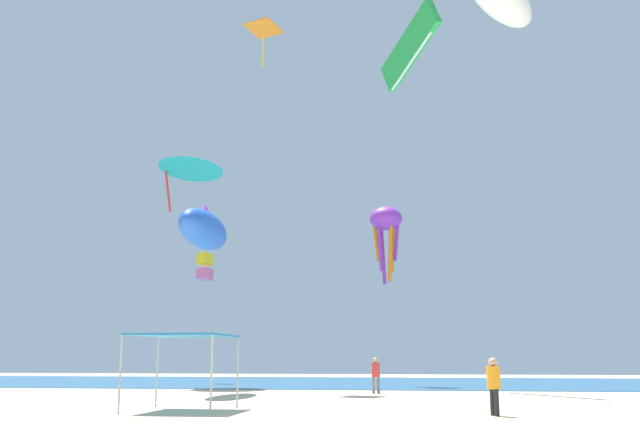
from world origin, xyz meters
TOP-DOWN VIEW (x-y plane):
  - ground at (0.00, 0.00)m, footprint 110.00×110.00m
  - ocean_strip at (0.00, 29.93)m, footprint 110.00×24.92m
  - canopy_tent at (-5.69, 1.72)m, footprint 3.14×3.27m
  - person_near_tent at (4.70, 1.01)m, footprint 0.42×0.46m
  - person_leftmost at (0.09, 14.23)m, footprint 0.42×0.42m
  - kite_delta_teal at (-12.51, 21.31)m, footprint 5.26×5.31m
  - kite_parafoil_green at (2.16, 19.74)m, footprint 3.99×5.83m
  - kite_octopus_purple at (0.25, 23.84)m, footprint 2.35×2.35m
  - kite_diamond_orange at (-7.00, 18.28)m, footprint 2.48×2.48m
  - kite_box_yellow at (-13.20, 27.06)m, footprint 1.25×1.30m
  - kite_inflatable_blue at (-8.72, 12.82)m, footprint 2.30×6.64m

SIDE VIEW (x-z plane):
  - ground at x=0.00m, z-range -0.10..0.00m
  - ocean_strip at x=0.00m, z-range 0.00..0.03m
  - person_near_tent at x=4.70m, z-range 0.15..1.93m
  - person_leftmost at x=0.09m, z-range 0.15..1.93m
  - canopy_tent at x=-5.69m, z-range 1.16..3.72m
  - kite_box_yellow at x=-13.20m, z-range 7.29..9.30m
  - kite_inflatable_blue at x=-8.72m, z-range 7.19..9.56m
  - kite_octopus_purple at x=0.25m, z-range 8.06..13.14m
  - kite_delta_teal at x=-12.51m, z-range 12.57..16.30m
  - kite_parafoil_green at x=2.16m, z-range 19.00..23.07m
  - kite_diamond_orange at x=-7.00m, z-range 20.80..23.53m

